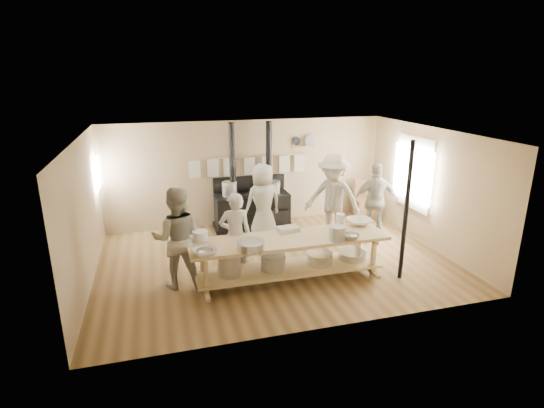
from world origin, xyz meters
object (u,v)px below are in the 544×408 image
(cook_right, at_px, (376,201))
(chair, at_px, (364,207))
(cook_left, at_px, (177,238))
(cook_by_window, at_px, (333,198))
(cook_far_left, at_px, (235,235))
(roasting_pan, at_px, (288,229))
(prep_table, at_px, (288,255))
(stove, at_px, (252,207))
(cook_center, at_px, (263,203))

(cook_right, height_order, chair, cook_right)
(cook_left, bearing_deg, cook_by_window, -152.35)
(cook_far_left, height_order, roasting_pan, cook_far_left)
(prep_table, relative_size, chair, 3.55)
(prep_table, xyz_separation_m, cook_right, (2.58, 1.55, 0.36))
(chair, bearing_deg, stove, -175.47)
(cook_right, relative_size, roasting_pan, 4.59)
(stove, bearing_deg, chair, -2.80)
(prep_table, bearing_deg, stove, 89.96)
(cook_left, height_order, cook_center, cook_left)
(stove, bearing_deg, cook_right, -29.57)
(stove, relative_size, cook_by_window, 1.30)
(prep_table, distance_m, chair, 4.17)
(cook_right, bearing_deg, prep_table, 47.31)
(stove, bearing_deg, cook_far_left, -109.24)
(cook_by_window, bearing_deg, stove, 179.77)
(cook_by_window, bearing_deg, cook_far_left, -113.22)
(roasting_pan, bearing_deg, stove, 91.98)
(cook_center, relative_size, chair, 1.76)
(cook_by_window, bearing_deg, cook_left, -118.93)
(cook_by_window, height_order, chair, cook_by_window)
(cook_center, height_order, cook_by_window, cook_by_window)
(prep_table, bearing_deg, cook_center, 88.47)
(prep_table, xyz_separation_m, cook_far_left, (-0.89, 0.47, 0.30))
(prep_table, bearing_deg, cook_right, 31.01)
(prep_table, xyz_separation_m, cook_by_window, (1.56, 1.65, 0.48))
(cook_left, height_order, chair, cook_left)
(stove, distance_m, prep_table, 3.02)
(cook_center, bearing_deg, chair, -177.57)
(prep_table, relative_size, cook_left, 1.96)
(cook_left, bearing_deg, chair, -145.66)
(cook_left, relative_size, cook_by_window, 0.92)
(cook_left, bearing_deg, prep_table, 176.84)
(cook_right, distance_m, roasting_pan, 2.77)
(cook_center, bearing_deg, cook_by_window, 151.42)
(cook_left, distance_m, cook_by_window, 3.74)
(cook_center, bearing_deg, stove, -99.03)
(stove, distance_m, chair, 3.02)
(cook_far_left, relative_size, cook_left, 0.89)
(prep_table, relative_size, cook_center, 2.02)
(stove, height_order, cook_far_left, stove)
(prep_table, relative_size, cook_far_left, 2.20)
(cook_by_window, distance_m, roasting_pan, 1.98)
(cook_left, distance_m, cook_right, 4.68)
(chair, xyz_separation_m, roasting_pan, (-2.92, -2.54, 0.59))
(cook_center, distance_m, roasting_pan, 1.76)
(cook_center, relative_size, roasting_pan, 4.64)
(cook_right, relative_size, chair, 1.74)
(stove, relative_size, cook_center, 1.46)
(chair, height_order, roasting_pan, chair)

